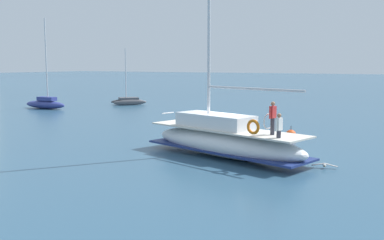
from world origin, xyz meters
TOP-DOWN VIEW (x-y plane):
  - ground_plane at (0.00, 0.00)m, footprint 400.00×400.00m
  - main_sailboat at (-1.33, -0.64)m, footprint 4.78×9.89m
  - moored_sloop_near at (11.53, 26.86)m, footprint 1.48×5.49m
  - moored_sloop_far at (19.83, 22.09)m, footprint 4.23×3.98m
  - seagull at (-1.40, -5.81)m, footprint 0.49×1.17m
  - mooring_buoy at (5.96, -1.91)m, footprint 0.70×0.70m

SIDE VIEW (x-z plane):
  - ground_plane at x=0.00m, z-range 0.00..0.00m
  - seagull at x=-1.40m, z-range 0.07..0.24m
  - mooring_buoy at x=5.96m, z-range -0.26..0.69m
  - moored_sloop_far at x=19.83m, z-range -2.78..3.80m
  - moored_sloop_near at x=11.53m, z-range -4.17..5.40m
  - main_sailboat at x=-1.33m, z-range -5.30..7.11m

